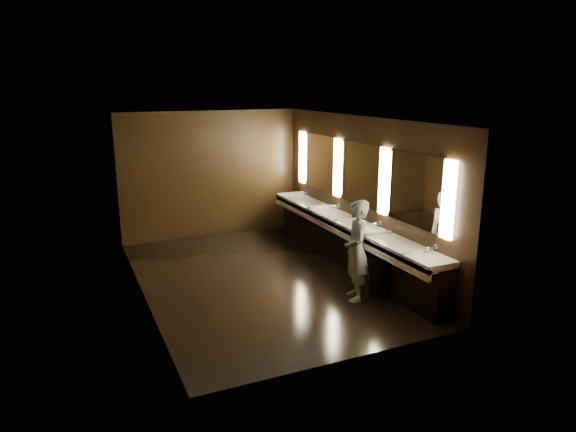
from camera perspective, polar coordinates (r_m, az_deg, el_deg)
The scene contains 10 objects.
floor at distance 9.17m, azimuth -3.08°, elevation -7.02°, with size 6.00×6.00×0.00m, color black.
ceiling at distance 8.55m, azimuth -3.34°, elevation 10.72°, with size 4.00×6.00×0.02m, color #2D2D2B.
wall_back at distance 11.55m, azimuth -8.58°, elevation 4.56°, with size 4.00×0.02×2.80m, color black.
wall_front at distance 6.15m, azimuth 6.94°, elevation -4.18°, with size 4.00×0.02×2.80m, color black.
wall_left at distance 8.27m, azimuth -16.24°, elevation 0.21°, with size 0.02×6.00×2.80m, color black.
wall_right at distance 9.63m, azimuth 7.98°, elevation 2.62°, with size 0.02×6.00×2.80m, color black.
sink_counter at distance 9.75m, azimuth 6.76°, elevation -2.69°, with size 0.55×5.40×1.01m.
mirror_band at distance 9.56m, azimuth 7.95°, elevation 4.66°, with size 0.06×5.03×1.15m.
person at distance 8.16m, azimuth 7.61°, elevation -3.82°, with size 0.59×0.39×1.62m, color #9BD0E8.
trash_bin at distance 8.60m, azimuth 10.23°, elevation -6.55°, with size 0.39×0.39×0.61m, color black.
Camera 1 is at (-3.05, -7.97, 3.35)m, focal length 32.00 mm.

